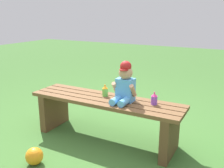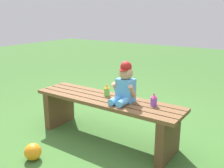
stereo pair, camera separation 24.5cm
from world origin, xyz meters
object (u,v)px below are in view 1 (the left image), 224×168
Objects in this scene: sippy_cup_left at (105,91)px; sippy_cup_right at (154,99)px; park_bench at (105,112)px; child_figure at (125,84)px; toy_ball at (34,156)px.

sippy_cup_right is (0.54, 0.00, 0.00)m from sippy_cup_left.
child_figure is (0.21, 0.01, 0.32)m from park_bench.
child_figure reaches higher than toy_ball.
park_bench is 0.39m from child_figure.
child_figure reaches higher than park_bench.
sippy_cup_left is at bearing 180.00° from sippy_cup_right.
sippy_cup_left and sippy_cup_right have the same top height.
sippy_cup_left is 0.54m from sippy_cup_right.
sippy_cup_left is at bearing 167.56° from child_figure.
sippy_cup_right is 0.79× the size of toy_ball.
child_figure is at bearing -12.44° from sippy_cup_left.
park_bench is 4.01× the size of child_figure.
child_figure is 0.29m from sippy_cup_left.
park_bench is 0.55m from sippy_cup_right.
sippy_cup_left is (-0.25, 0.06, -0.12)m from child_figure.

